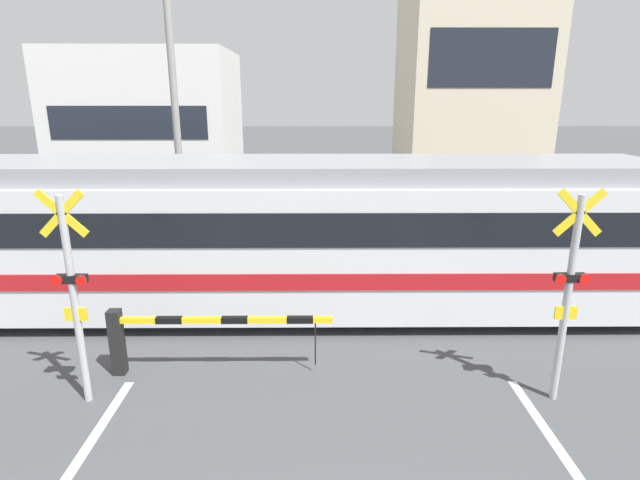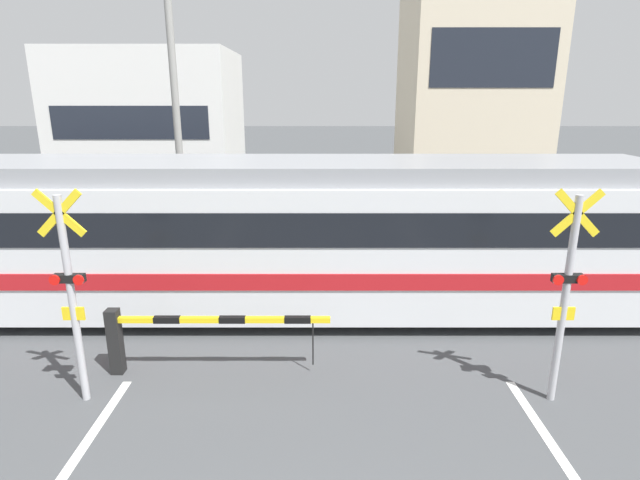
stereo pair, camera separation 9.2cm
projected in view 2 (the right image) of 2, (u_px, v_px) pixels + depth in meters
rail_track_near at (320, 321)px, 10.17m from camera, size 50.00×0.10×0.08m
rail_track_far at (320, 294)px, 11.55m from camera, size 50.00×0.10×0.08m
commuter_train at (130, 232)px, 10.41m from camera, size 21.82×2.85×3.22m
crossing_barrier_near at (170, 331)px, 8.15m from camera, size 3.64×0.20×1.13m
crossing_barrier_far at (411, 239)px, 13.46m from camera, size 3.64×0.20×1.13m
crossing_signal_left at (72, 289)px, 7.14m from camera, size 0.68×0.15×3.25m
crossing_signal_right at (568, 289)px, 7.12m from camera, size 0.68×0.15×3.25m
pedestrian at (321, 211)px, 15.46m from camera, size 0.38×0.24×1.80m
building_left_of_street at (154, 127)px, 21.91m from camera, size 7.26×5.33×6.35m
building_right_of_street at (473, 76)px, 21.29m from camera, size 5.62×5.33×10.63m
utility_pole_streetside at (177, 111)px, 14.97m from camera, size 0.22×0.22×8.10m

